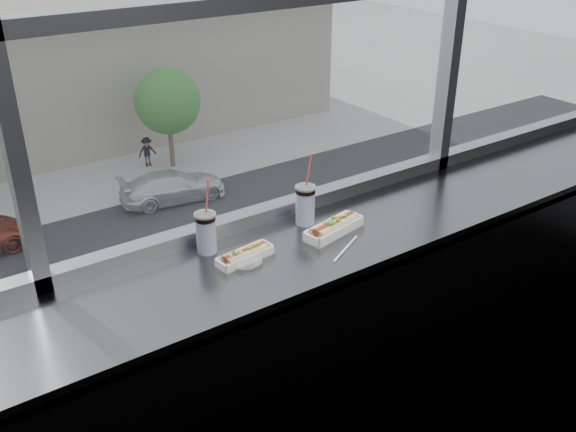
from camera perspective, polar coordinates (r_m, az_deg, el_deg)
wall_back_lower at (r=3.08m, az=-1.00°, el=-9.15°), size 6.00×0.00×6.00m
counter at (r=2.61m, az=2.28°, el=-2.82°), size 6.00×0.55×0.06m
counter_fascia at (r=2.75m, az=5.37°, el=-14.47°), size 6.00×0.04×1.04m
hotdog_tray_left at (r=2.45m, az=-3.84°, el=-3.43°), size 0.24×0.10×0.06m
hotdog_tray_right at (r=2.64m, az=4.09°, el=-0.96°), size 0.30×0.15×0.07m
soda_cup_left at (r=2.49m, az=-7.31°, el=-1.31°), size 0.09×0.09×0.32m
soda_cup_right at (r=2.69m, az=1.55°, el=1.17°), size 0.09×0.09×0.32m
loose_straw at (r=2.54m, az=5.14°, el=-2.91°), size 0.20×0.11×0.01m
wrapper at (r=2.42m, az=-3.53°, el=-4.18°), size 0.11×0.08×0.03m
car_near_e at (r=26.01m, az=2.91°, el=-1.20°), size 2.80×6.44×2.13m
car_near_d at (r=23.05m, az=-10.61°, el=-5.71°), size 3.12×6.52×2.11m
car_far_c at (r=31.01m, az=-10.24°, el=3.02°), size 3.17×6.09×1.94m
car_near_c at (r=21.96m, az=-23.81°, el=-9.93°), size 3.06×6.03×1.93m
pedestrian_d at (r=35.41m, az=-12.42°, el=5.84°), size 0.86×0.65×1.94m
tree_right at (r=34.27m, az=-10.66°, el=9.97°), size 3.43×3.43×5.37m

